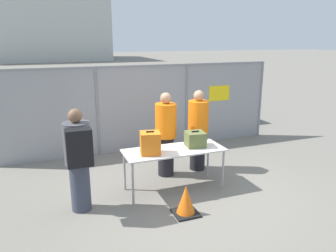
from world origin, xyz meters
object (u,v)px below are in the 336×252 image
at_px(suitcase_orange, 150,143).
at_px(traveler_hooded, 79,157).
at_px(security_worker_near, 166,133).
at_px(suitcase_olive, 195,139).
at_px(security_worker_far, 198,129).
at_px(traffic_cone, 186,201).
at_px(inspection_table, 174,153).
at_px(utility_trailer, 206,110).

distance_m(suitcase_orange, traveler_hooded, 1.22).
xyz_separation_m(suitcase_orange, security_worker_near, (0.56, 0.74, -0.09)).
bearing_deg(security_worker_near, suitcase_olive, 119.38).
height_order(suitcase_orange, security_worker_far, security_worker_far).
relative_size(traveler_hooded, traffic_cone, 3.44).
bearing_deg(suitcase_orange, traveler_hooded, -173.17).
distance_m(suitcase_olive, security_worker_near, 0.73).
xyz_separation_m(security_worker_near, security_worker_far, (0.73, 0.05, -0.00)).
distance_m(inspection_table, utility_trailer, 5.20).
height_order(security_worker_far, utility_trailer, security_worker_far).
relative_size(suitcase_orange, traffic_cone, 0.84).
relative_size(suitcase_olive, security_worker_far, 0.22).
relative_size(suitcase_orange, security_worker_far, 0.24).
distance_m(suitcase_olive, traffic_cone, 1.29).
height_order(traveler_hooded, utility_trailer, traveler_hooded).
height_order(suitcase_orange, traveler_hooded, traveler_hooded).
bearing_deg(inspection_table, traffic_cone, -99.70).
bearing_deg(traffic_cone, inspection_table, 80.30).
xyz_separation_m(traveler_hooded, security_worker_far, (2.51, 0.94, -0.05)).
xyz_separation_m(traveler_hooded, utility_trailer, (4.55, 4.53, -0.53)).
xyz_separation_m(inspection_table, suitcase_olive, (0.43, 0.04, 0.20)).
bearing_deg(suitcase_orange, security_worker_near, 52.83).
bearing_deg(security_worker_far, traveler_hooded, 47.70).
height_order(traveler_hooded, security_worker_near, security_worker_near).
relative_size(suitcase_olive, traffic_cone, 0.78).
bearing_deg(security_worker_far, security_worker_near, 31.23).
height_order(security_worker_far, traffic_cone, security_worker_far).
height_order(suitcase_orange, traffic_cone, suitcase_orange).
xyz_separation_m(suitcase_orange, traffic_cone, (0.31, -0.83, -0.74)).
relative_size(inspection_table, traveler_hooded, 1.08).
relative_size(traveler_hooded, security_worker_near, 0.99).
distance_m(traveler_hooded, traffic_cone, 1.81).
xyz_separation_m(inspection_table, security_worker_near, (0.10, 0.68, 0.16)).
distance_m(inspection_table, traffic_cone, 1.02).
xyz_separation_m(suitcase_orange, security_worker_far, (1.29, 0.79, -0.09)).
xyz_separation_m(suitcase_orange, traveler_hooded, (-1.21, -0.15, -0.04)).
xyz_separation_m(suitcase_olive, traveler_hooded, (-2.11, -0.24, 0.01)).
bearing_deg(traveler_hooded, security_worker_far, 1.29).
xyz_separation_m(suitcase_olive, security_worker_near, (-0.34, 0.65, -0.04)).
bearing_deg(utility_trailer, suitcase_olive, -119.67).
height_order(security_worker_near, security_worker_far, security_worker_near).
bearing_deg(utility_trailer, traveler_hooded, -135.17).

